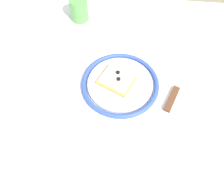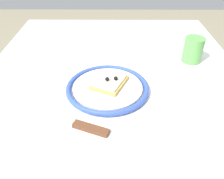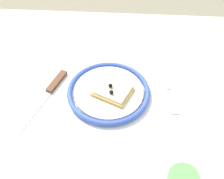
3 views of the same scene
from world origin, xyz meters
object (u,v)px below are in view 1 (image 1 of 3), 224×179
plate (120,84)px  pizza_slice_near (116,80)px  knife (175,91)px  cup (79,9)px  fork (63,90)px  dining_table (120,96)px

plate → pizza_slice_near: pizza_slice_near is taller
pizza_slice_near → knife: bearing=-3.3°
knife → cup: bearing=139.7°
knife → fork: (-0.34, -0.03, -0.00)m
plate → knife: size_ratio=1.03×
dining_table → pizza_slice_near: size_ratio=9.28×
cup → knife: bearing=-40.3°
plate → knife: (0.17, -0.01, -0.00)m
plate → knife: 0.17m
plate → knife: bearing=-1.7°
fork → pizza_slice_near: bearing=14.0°
fork → cup: 0.32m
pizza_slice_near → fork: size_ratio=0.62×
cup → plate: bearing=-58.6°
cup → dining_table: bearing=-57.1°
knife → fork: knife is taller
fork → plate: bearing=11.4°
fork → cup: size_ratio=2.34×
plate → knife: plate is taller
plate → dining_table: bearing=88.9°
dining_table → knife: knife is taller
dining_table → plate: 0.10m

